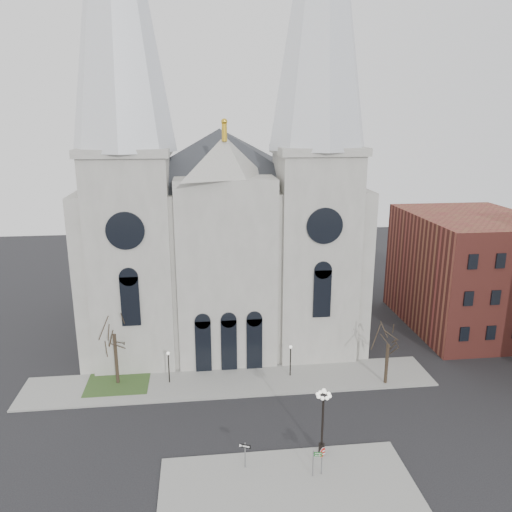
{
  "coord_description": "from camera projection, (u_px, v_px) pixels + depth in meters",
  "views": [
    {
      "loc": [
        -2.65,
        -33.01,
        25.03
      ],
      "look_at": [
        2.13,
        8.0,
        13.67
      ],
      "focal_mm": 35.0,
      "sensor_mm": 36.0,
      "label": 1
    }
  ],
  "objects": [
    {
      "name": "ground",
      "position": [
        241.0,
        454.0,
        38.55
      ],
      "size": [
        160.0,
        160.0,
        0.0
      ],
      "primitive_type": "plane",
      "color": "black",
      "rests_on": "ground"
    },
    {
      "name": "sidewalk_near",
      "position": [
        291.0,
        497.0,
        34.07
      ],
      "size": [
        18.0,
        10.0,
        0.14
      ],
      "primitive_type": "cube",
      "color": "gray",
      "rests_on": "ground"
    },
    {
      "name": "sidewalk_far",
      "position": [
        231.0,
        382.0,
        49.06
      ],
      "size": [
        40.0,
        6.0,
        0.14
      ],
      "primitive_type": "cube",
      "color": "gray",
      "rests_on": "ground"
    },
    {
      "name": "grass_patch",
      "position": [
        118.0,
        383.0,
        48.79
      ],
      "size": [
        6.0,
        5.0,
        0.18
      ],
      "primitive_type": "cube",
      "color": "#334D21",
      "rests_on": "ground"
    },
    {
      "name": "cathedral",
      "position": [
        222.0,
        180.0,
        55.54
      ],
      "size": [
        33.0,
        26.66,
        54.0
      ],
      "color": "#9C9A91",
      "rests_on": "ground"
    },
    {
      "name": "bg_building_brick",
      "position": [
        468.0,
        271.0,
        61.11
      ],
      "size": [
        14.0,
        18.0,
        14.0
      ],
      "primitive_type": "cube",
      "color": "brown",
      "rests_on": "ground"
    },
    {
      "name": "tree_left",
      "position": [
        114.0,
        331.0,
        47.33
      ],
      "size": [
        3.2,
        3.2,
        7.5
      ],
      "color": "#2D2119",
      "rests_on": "ground"
    },
    {
      "name": "tree_right",
      "position": [
        388.0,
        342.0,
        47.66
      ],
      "size": [
        3.2,
        3.2,
        6.0
      ],
      "color": "#2D2119",
      "rests_on": "ground"
    },
    {
      "name": "ped_lamp_left",
      "position": [
        169.0,
        362.0,
        48.27
      ],
      "size": [
        0.32,
        0.32,
        3.26
      ],
      "color": "black",
      "rests_on": "sidewalk_far"
    },
    {
      "name": "ped_lamp_right",
      "position": [
        290.0,
        355.0,
        49.61
      ],
      "size": [
        0.32,
        0.32,
        3.26
      ],
      "color": "black",
      "rests_on": "sidewalk_far"
    },
    {
      "name": "stop_sign",
      "position": [
        322.0,
        455.0,
        35.78
      ],
      "size": [
        0.76,
        0.3,
        2.24
      ],
      "rotation": [
        0.0,
        0.0,
        0.36
      ],
      "color": "slate",
      "rests_on": "sidewalk_near"
    },
    {
      "name": "globe_lamp",
      "position": [
        323.0,
        413.0,
        37.5
      ],
      "size": [
        1.55,
        1.55,
        5.6
      ],
      "rotation": [
        0.0,
        0.0,
        0.35
      ],
      "color": "black",
      "rests_on": "sidewalk_near"
    },
    {
      "name": "one_way_sign",
      "position": [
        245.0,
        451.0,
        36.56
      ],
      "size": [
        0.85,
        0.39,
        2.07
      ],
      "rotation": [
        0.0,
        0.0,
        -0.4
      ],
      "color": "slate",
      "rests_on": "sidewalk_near"
    },
    {
      "name": "street_name_sign",
      "position": [
        314.0,
        461.0,
        35.66
      ],
      "size": [
        0.67,
        0.18,
        2.11
      ],
      "rotation": [
        0.0,
        0.0,
        -0.2
      ],
      "color": "slate",
      "rests_on": "sidewalk_near"
    }
  ]
}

